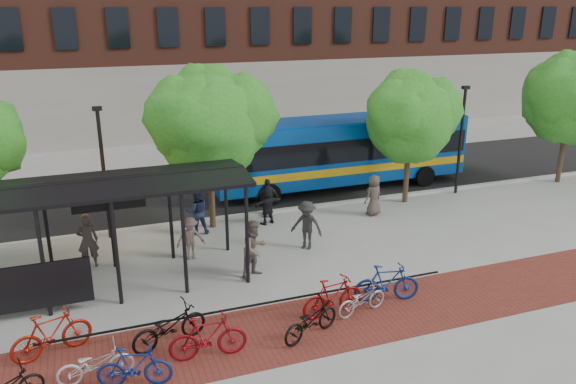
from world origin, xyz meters
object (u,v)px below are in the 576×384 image
object	(u,v)px
pedestrian_3	(191,238)
pedestrian_5	(267,205)
bus	(339,148)
pedestrian_2	(197,212)
tree_d	(572,94)
bike_5	(208,337)
bike_10	(362,299)
tree_b	(210,119)
bike_11	(387,283)
pedestrian_9	(307,225)
pedestrian_6	(374,195)
lamp_post_right	(461,137)
bike_4	(169,326)
tree_c	(412,114)
lamp_post_left	(104,170)
pedestrian_8	(255,249)
pedestrian_4	(267,198)
bike_8	(311,320)
bike_9	(333,297)
pedestrian_1	(88,240)
bike_2	(95,364)
bike_3	(134,367)
bus_shelter	(70,200)
bike_1	(51,334)

from	to	relation	value
pedestrian_3	pedestrian_5	size ratio (longest dim) A/B	0.96
bus	pedestrian_2	bearing A→B (deg)	-155.66
bus	pedestrian_3	distance (m)	10.34
tree_d	pedestrian_5	xyz separation A→B (m)	(-15.89, -0.46, -3.66)
bike_5	bike_10	size ratio (longest dim) A/B	1.17
tree_b	bus	xyz separation A→B (m)	(6.97, 3.04, -2.49)
bike_11	pedestrian_9	distance (m)	4.56
bike_11	bike_5	bearing A→B (deg)	112.88
bike_5	pedestrian_6	world-z (taller)	pedestrian_6
pedestrian_2	pedestrian_5	xyz separation A→B (m)	(2.93, 0.09, -0.11)
lamp_post_right	tree_d	bearing A→B (deg)	-2.35
tree_d	bike_4	xyz separation A→B (m)	(-21.05, -7.91, -3.91)
bike_5	tree_b	bearing A→B (deg)	-9.30
tree_c	pedestrian_9	xyz separation A→B (m)	(-6.29, -3.35, -3.13)
lamp_post_left	pedestrian_8	bearing A→B (deg)	-49.55
pedestrian_4	lamp_post_right	bearing A→B (deg)	7.43
tree_d	pedestrian_5	distance (m)	16.31
bike_4	pedestrian_3	size ratio (longest dim) A/B	1.35
bike_8	pedestrian_8	xyz separation A→B (m)	(-0.37, 3.99, 0.48)
tree_d	pedestrian_3	distance (m)	20.03
bus	pedestrian_3	size ratio (longest dim) A/B	8.13
bike_9	bike_10	bearing A→B (deg)	-109.51
tree_c	bike_8	xyz separation A→B (m)	(-8.37, -8.84, -3.55)
tree_c	bike_4	bearing A→B (deg)	-146.68
bike_9	pedestrian_1	xyz separation A→B (m)	(-6.55, 5.81, 0.38)
lamp_post_left	pedestrian_6	world-z (taller)	lamp_post_left
bike_2	bike_3	xyz separation A→B (m)	(0.86, -0.53, 0.06)
bike_3	bike_11	world-z (taller)	bike_11
tree_b	bike_10	bearing A→B (deg)	-73.06
bus_shelter	bike_5	xyz separation A→B (m)	(3.03, -5.01, -2.40)
bike_4	pedestrian_9	size ratio (longest dim) A/B	1.14
bike_4	bike_8	world-z (taller)	bike_4
lamp_post_left	bike_8	world-z (taller)	lamp_post_left
bike_2	bike_8	world-z (taller)	bike_8
bus	bike_11	xyz separation A→B (m)	(-3.44, -10.86, -1.37)
bike_10	pedestrian_3	distance (m)	6.74
lamp_post_left	bus	distance (m)	11.44
bike_4	bike_9	world-z (taller)	bike_9
bus_shelter	pedestrian_6	world-z (taller)	bus_shelter
bike_5	bike_9	size ratio (longest dim) A/B	1.01
bike_2	bus_shelter	bearing A→B (deg)	0.79
tree_b	bike_4	xyz separation A→B (m)	(-3.04, -7.91, -3.90)
tree_d	pedestrian_4	bearing A→B (deg)	178.77
pedestrian_4	pedestrian_8	distance (m)	5.60
tree_d	bike_1	distance (m)	25.34
lamp_post_left	pedestrian_5	distance (m)	6.54
pedestrian_6	bike_10	bearing A→B (deg)	41.43
lamp_post_right	pedestrian_9	bearing A→B (deg)	-158.62
lamp_post_left	pedestrian_8	world-z (taller)	lamp_post_left
bus	bike_1	world-z (taller)	bus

